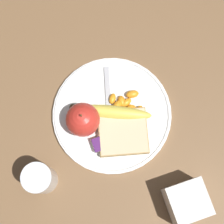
{
  "coord_description": "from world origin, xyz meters",
  "views": [
    {
      "loc": [
        0.06,
        0.19,
        0.89
      ],
      "look_at": [
        0.0,
        0.0,
        0.03
      ],
      "focal_mm": 60.0,
      "sensor_mm": 36.0,
      "label": 1
    }
  ],
  "objects_px": {
    "condiment_caddy": "(187,201)",
    "banana": "(109,111)",
    "fork": "(109,112)",
    "jam_packet": "(101,144)",
    "apple": "(82,119)",
    "bread_slice": "(123,132)",
    "plate": "(112,114)",
    "juice_glass": "(40,179)"
  },
  "relations": [
    {
      "from": "plate",
      "to": "fork",
      "type": "height_order",
      "value": "fork"
    },
    {
      "from": "juice_glass",
      "to": "condiment_caddy",
      "type": "distance_m",
      "value": 0.33
    },
    {
      "from": "fork",
      "to": "condiment_caddy",
      "type": "distance_m",
      "value": 0.27
    },
    {
      "from": "plate",
      "to": "banana",
      "type": "xyz_separation_m",
      "value": [
        0.01,
        -0.01,
        0.02
      ]
    },
    {
      "from": "bread_slice",
      "to": "jam_packet",
      "type": "relative_size",
      "value": 3.45
    },
    {
      "from": "juice_glass",
      "to": "jam_packet",
      "type": "bearing_deg",
      "value": -167.52
    },
    {
      "from": "bread_slice",
      "to": "condiment_caddy",
      "type": "relative_size",
      "value": 1.65
    },
    {
      "from": "condiment_caddy",
      "to": "banana",
      "type": "bearing_deg",
      "value": -68.98
    },
    {
      "from": "apple",
      "to": "condiment_caddy",
      "type": "xyz_separation_m",
      "value": [
        -0.16,
        0.25,
        -0.01
      ]
    },
    {
      "from": "juice_glass",
      "to": "jam_packet",
      "type": "height_order",
      "value": "juice_glass"
    },
    {
      "from": "plate",
      "to": "condiment_caddy",
      "type": "height_order",
      "value": "condiment_caddy"
    },
    {
      "from": "plate",
      "to": "banana",
      "type": "distance_m",
      "value": 0.02
    },
    {
      "from": "apple",
      "to": "banana",
      "type": "bearing_deg",
      "value": -177.74
    },
    {
      "from": "fork",
      "to": "bread_slice",
      "type": "bearing_deg",
      "value": 30.18
    },
    {
      "from": "bread_slice",
      "to": "banana",
      "type": "bearing_deg",
      "value": -75.0
    },
    {
      "from": "fork",
      "to": "jam_packet",
      "type": "bearing_deg",
      "value": -15.79
    },
    {
      "from": "bread_slice",
      "to": "fork",
      "type": "height_order",
      "value": "bread_slice"
    },
    {
      "from": "apple",
      "to": "condiment_caddy",
      "type": "bearing_deg",
      "value": 122.92
    },
    {
      "from": "banana",
      "to": "condiment_caddy",
      "type": "height_order",
      "value": "condiment_caddy"
    },
    {
      "from": "bread_slice",
      "to": "fork",
      "type": "xyz_separation_m",
      "value": [
        0.02,
        -0.06,
        -0.01
      ]
    },
    {
      "from": "bread_slice",
      "to": "condiment_caddy",
      "type": "xyz_separation_m",
      "value": [
        -0.08,
        0.19,
        0.02
      ]
    },
    {
      "from": "plate",
      "to": "apple",
      "type": "bearing_deg",
      "value": -2.25
    },
    {
      "from": "banana",
      "to": "jam_packet",
      "type": "xyz_separation_m",
      "value": [
        0.04,
        0.07,
        -0.01
      ]
    },
    {
      "from": "bread_slice",
      "to": "jam_packet",
      "type": "height_order",
      "value": "same"
    },
    {
      "from": "banana",
      "to": "fork",
      "type": "relative_size",
      "value": 0.96
    },
    {
      "from": "apple",
      "to": "condiment_caddy",
      "type": "height_order",
      "value": "apple"
    },
    {
      "from": "banana",
      "to": "bread_slice",
      "type": "distance_m",
      "value": 0.06
    },
    {
      "from": "jam_packet",
      "to": "condiment_caddy",
      "type": "xyz_separation_m",
      "value": [
        -0.14,
        0.18,
        0.02
      ]
    },
    {
      "from": "apple",
      "to": "bread_slice",
      "type": "relative_size",
      "value": 0.64
    },
    {
      "from": "banana",
      "to": "jam_packet",
      "type": "height_order",
      "value": "banana"
    },
    {
      "from": "fork",
      "to": "jam_packet",
      "type": "xyz_separation_m",
      "value": [
        0.04,
        0.07,
        0.01
      ]
    },
    {
      "from": "banana",
      "to": "condiment_caddy",
      "type": "bearing_deg",
      "value": 111.02
    },
    {
      "from": "plate",
      "to": "juice_glass",
      "type": "height_order",
      "value": "juice_glass"
    },
    {
      "from": "plate",
      "to": "jam_packet",
      "type": "height_order",
      "value": "jam_packet"
    },
    {
      "from": "jam_packet",
      "to": "plate",
      "type": "bearing_deg",
      "value": -127.07
    },
    {
      "from": "condiment_caddy",
      "to": "juice_glass",
      "type": "bearing_deg",
      "value": -27.28
    },
    {
      "from": "banana",
      "to": "plate",
      "type": "bearing_deg",
      "value": 138.69
    },
    {
      "from": "fork",
      "to": "condiment_caddy",
      "type": "xyz_separation_m",
      "value": [
        -0.1,
        0.25,
        0.02
      ]
    },
    {
      "from": "apple",
      "to": "jam_packet",
      "type": "distance_m",
      "value": 0.08
    },
    {
      "from": "plate",
      "to": "banana",
      "type": "relative_size",
      "value": 1.55
    },
    {
      "from": "condiment_caddy",
      "to": "plate",
      "type": "bearing_deg",
      "value": -69.8
    },
    {
      "from": "bread_slice",
      "to": "fork",
      "type": "relative_size",
      "value": 0.72
    }
  ]
}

